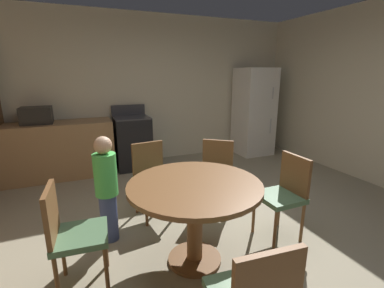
{
  "coord_description": "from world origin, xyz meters",
  "views": [
    {
      "loc": [
        -1.17,
        -2.17,
        1.67
      ],
      "look_at": [
        0.1,
        0.92,
        0.78
      ],
      "focal_mm": 25.32,
      "sensor_mm": 36.0,
      "label": 1
    }
  ],
  "objects_px": {
    "chair_north": "(152,174)",
    "chair_east": "(285,191)",
    "chair_west": "(70,231)",
    "refrigerator": "(254,112)",
    "person_child": "(106,187)",
    "chair_northeast": "(216,172)",
    "oven_range": "(133,142)",
    "microwave": "(36,115)",
    "dining_table": "(195,200)"
  },
  "relations": [
    {
      "from": "chair_north",
      "to": "chair_east",
      "type": "bearing_deg",
      "value": 41.68
    },
    {
      "from": "chair_west",
      "to": "refrigerator",
      "type": "bearing_deg",
      "value": 41.22
    },
    {
      "from": "chair_west",
      "to": "person_child",
      "type": "xyz_separation_m",
      "value": [
        0.32,
        0.56,
        0.08
      ]
    },
    {
      "from": "chair_east",
      "to": "chair_north",
      "type": "xyz_separation_m",
      "value": [
        -1.13,
        0.97,
        0.0
      ]
    },
    {
      "from": "refrigerator",
      "to": "chair_northeast",
      "type": "relative_size",
      "value": 2.02
    },
    {
      "from": "chair_east",
      "to": "oven_range",
      "type": "bearing_deg",
      "value": -70.32
    },
    {
      "from": "chair_east",
      "to": "microwave",
      "type": "bearing_deg",
      "value": -48.93
    },
    {
      "from": "microwave",
      "to": "refrigerator",
      "type": "bearing_deg",
      "value": -0.73
    },
    {
      "from": "dining_table",
      "to": "chair_east",
      "type": "xyz_separation_m",
      "value": [
        1.0,
        0.02,
        -0.1
      ]
    },
    {
      "from": "chair_north",
      "to": "oven_range",
      "type": "bearing_deg",
      "value": 169.23
    },
    {
      "from": "oven_range",
      "to": "chair_north",
      "type": "height_order",
      "value": "oven_range"
    },
    {
      "from": "chair_east",
      "to": "person_child",
      "type": "distance_m",
      "value": 1.79
    },
    {
      "from": "chair_east",
      "to": "chair_north",
      "type": "relative_size",
      "value": 1.0
    },
    {
      "from": "refrigerator",
      "to": "person_child",
      "type": "height_order",
      "value": "refrigerator"
    },
    {
      "from": "refrigerator",
      "to": "chair_west",
      "type": "bearing_deg",
      "value": -142.72
    },
    {
      "from": "chair_east",
      "to": "chair_west",
      "type": "distance_m",
      "value": 2.0
    },
    {
      "from": "person_child",
      "to": "chair_northeast",
      "type": "bearing_deg",
      "value": 50.12
    },
    {
      "from": "chair_north",
      "to": "person_child",
      "type": "relative_size",
      "value": 0.8
    },
    {
      "from": "chair_west",
      "to": "chair_north",
      "type": "xyz_separation_m",
      "value": [
        0.86,
        0.92,
        0.0
      ]
    },
    {
      "from": "refrigerator",
      "to": "dining_table",
      "type": "xyz_separation_m",
      "value": [
        -2.47,
        -2.71,
        -0.28
      ]
    },
    {
      "from": "refrigerator",
      "to": "dining_table",
      "type": "bearing_deg",
      "value": -132.37
    },
    {
      "from": "chair_northeast",
      "to": "chair_north",
      "type": "height_order",
      "value": "same"
    },
    {
      "from": "chair_east",
      "to": "chair_north",
      "type": "height_order",
      "value": "same"
    },
    {
      "from": "chair_northeast",
      "to": "chair_east",
      "type": "bearing_deg",
      "value": 64.38
    },
    {
      "from": "chair_north",
      "to": "refrigerator",
      "type": "bearing_deg",
      "value": 115.79
    },
    {
      "from": "refrigerator",
      "to": "person_child",
      "type": "relative_size",
      "value": 1.61
    },
    {
      "from": "chair_northeast",
      "to": "chair_west",
      "type": "bearing_deg",
      "value": -28.08
    },
    {
      "from": "dining_table",
      "to": "person_child",
      "type": "height_order",
      "value": "person_child"
    },
    {
      "from": "oven_range",
      "to": "microwave",
      "type": "bearing_deg",
      "value": -179.86
    },
    {
      "from": "chair_east",
      "to": "chair_west",
      "type": "bearing_deg",
      "value": -2.46
    },
    {
      "from": "refrigerator",
      "to": "person_child",
      "type": "bearing_deg",
      "value": -146.58
    },
    {
      "from": "refrigerator",
      "to": "chair_east",
      "type": "distance_m",
      "value": 3.09
    },
    {
      "from": "dining_table",
      "to": "chair_east",
      "type": "distance_m",
      "value": 1.0
    },
    {
      "from": "oven_range",
      "to": "chair_northeast",
      "type": "height_order",
      "value": "oven_range"
    },
    {
      "from": "refrigerator",
      "to": "person_child",
      "type": "xyz_separation_m",
      "value": [
        -3.15,
        -2.08,
        -0.3
      ]
    },
    {
      "from": "microwave",
      "to": "chair_west",
      "type": "relative_size",
      "value": 0.51
    },
    {
      "from": "oven_range",
      "to": "microwave",
      "type": "relative_size",
      "value": 2.5
    },
    {
      "from": "refrigerator",
      "to": "microwave",
      "type": "relative_size",
      "value": 4.0
    },
    {
      "from": "oven_range",
      "to": "chair_northeast",
      "type": "xyz_separation_m",
      "value": [
        0.65,
        -1.97,
        0.03
      ]
    },
    {
      "from": "oven_range",
      "to": "dining_table",
      "type": "relative_size",
      "value": 0.96
    },
    {
      "from": "oven_range",
      "to": "refrigerator",
      "type": "xyz_separation_m",
      "value": [
        2.51,
        -0.05,
        0.41
      ]
    },
    {
      "from": "oven_range",
      "to": "chair_west",
      "type": "bearing_deg",
      "value": -109.65
    },
    {
      "from": "microwave",
      "to": "chair_north",
      "type": "bearing_deg",
      "value": -52.82
    },
    {
      "from": "chair_northeast",
      "to": "chair_west",
      "type": "relative_size",
      "value": 1.0
    },
    {
      "from": "refrigerator",
      "to": "chair_east",
      "type": "height_order",
      "value": "refrigerator"
    },
    {
      "from": "person_child",
      "to": "dining_table",
      "type": "bearing_deg",
      "value": -0.0
    },
    {
      "from": "microwave",
      "to": "person_child",
      "type": "relative_size",
      "value": 0.4
    },
    {
      "from": "dining_table",
      "to": "chair_northeast",
      "type": "distance_m",
      "value": 1.0
    },
    {
      "from": "microwave",
      "to": "chair_east",
      "type": "relative_size",
      "value": 0.51
    },
    {
      "from": "microwave",
      "to": "chair_east",
      "type": "xyz_separation_m",
      "value": [
        2.47,
        -2.74,
        -0.53
      ]
    }
  ]
}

